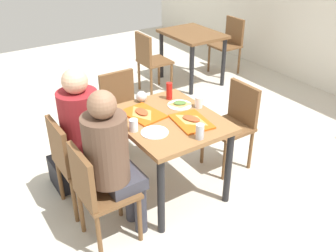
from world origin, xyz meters
The scene contains 24 objects.
ground_plane centered at (0.00, 0.00, -0.01)m, with size 10.00×10.00×0.02m, color beige.
main_table centered at (0.00, 0.00, 0.64)m, with size 0.96×0.81×0.76m.
chair_near_left centered at (-0.24, -0.79, 0.51)m, with size 0.40×0.40×0.86m.
chair_near_right centered at (0.24, -0.79, 0.51)m, with size 0.40×0.40×0.86m.
chair_far_side centered at (0.00, 0.79, 0.51)m, with size 0.40×0.40×0.86m.
chair_left_end centered at (-0.86, 0.00, 0.51)m, with size 0.40×0.40×0.86m.
person_in_red centered at (-0.24, -0.65, 0.75)m, with size 0.32×0.42×1.27m.
person_in_brown_jacket centered at (0.24, -0.65, 0.75)m, with size 0.32×0.42×1.27m.
tray_red_near centered at (-0.17, -0.14, 0.77)m, with size 0.36×0.26×0.02m, color #D85914.
tray_red_far centered at (0.17, 0.12, 0.77)m, with size 0.36×0.26×0.02m, color #D85914.
paper_plate_center centered at (-0.14, 0.22, 0.76)m, with size 0.22×0.22×0.01m, color white.
paper_plate_near_edge centered at (0.14, -0.22, 0.76)m, with size 0.22×0.22×0.01m, color white.
pizza_slice_a centered at (-0.18, -0.15, 0.78)m, with size 0.23×0.14×0.02m.
pizza_slice_b centered at (0.16, 0.13, 0.78)m, with size 0.26×0.20×0.02m.
pizza_slice_c centered at (-0.15, 0.23, 0.77)m, with size 0.19×0.21×0.02m.
plastic_cup_a centered at (-0.02, 0.34, 0.81)m, with size 0.07×0.07×0.10m, color white.
plastic_cup_b centered at (0.02, -0.34, 0.81)m, with size 0.07×0.07×0.10m, color white.
soda_can centered at (0.41, 0.02, 0.82)m, with size 0.07×0.07×0.12m, color #B7BCC6.
condiment_bottle centered at (-0.31, 0.22, 0.84)m, with size 0.06×0.06×0.16m, color red.
foil_bundle centered at (-0.41, -0.02, 0.81)m, with size 0.10×0.10×0.10m, color silver.
handbag centered at (-0.59, -0.80, 0.14)m, with size 0.32×0.16×0.28m, color black.
background_table centered at (-2.00, 1.76, 0.63)m, with size 0.90×0.70×0.76m.
background_chair_near centered at (-2.00, 1.02, 0.51)m, with size 0.40×0.40×0.86m.
background_chair_far centered at (-2.00, 2.49, 0.51)m, with size 0.40×0.40×0.86m.
Camera 1 is at (2.36, -1.57, 2.28)m, focal length 40.56 mm.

